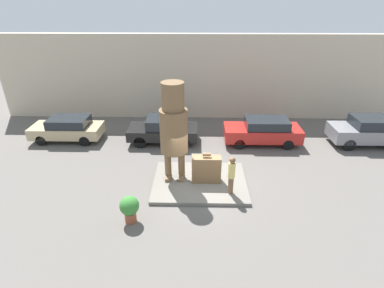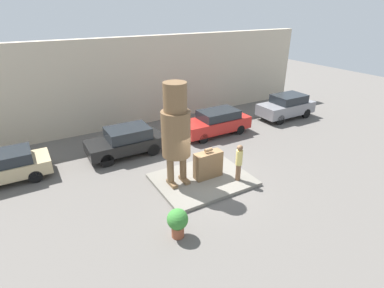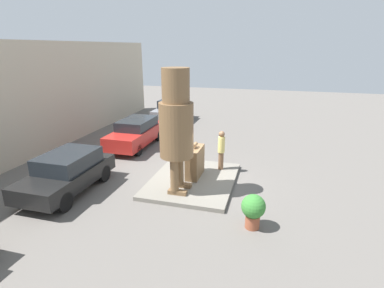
{
  "view_description": "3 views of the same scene",
  "coord_description": "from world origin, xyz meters",
  "px_view_note": "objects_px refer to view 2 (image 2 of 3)",
  "views": [
    {
      "loc": [
        -0.12,
        -11.91,
        8.02
      ],
      "look_at": [
        -0.37,
        0.19,
        2.0
      ],
      "focal_mm": 28.0,
      "sensor_mm": 36.0,
      "label": 1
    },
    {
      "loc": [
        -6.5,
        -10.22,
        7.58
      ],
      "look_at": [
        -0.47,
        0.18,
        1.98
      ],
      "focal_mm": 28.0,
      "sensor_mm": 36.0,
      "label": 2
    },
    {
      "loc": [
        -11.17,
        -3.09,
        5.48
      ],
      "look_at": [
        -0.55,
        -0.11,
        1.88
      ],
      "focal_mm": 28.0,
      "sensor_mm": 36.0,
      "label": 3
    }
  ],
  "objects_px": {
    "parked_car_black": "(126,141)",
    "planter_pot": "(178,221)",
    "parked_car_red": "(216,122)",
    "statue_figure": "(176,127)",
    "tourist": "(239,161)",
    "parked_car_grey": "(286,106)",
    "giant_suitcase": "(208,165)",
    "parked_car_tan": "(2,167)"
  },
  "relations": [
    {
      "from": "parked_car_black",
      "to": "planter_pot",
      "type": "xyz_separation_m",
      "value": [
        -0.59,
        -7.2,
        -0.17
      ]
    },
    {
      "from": "parked_car_red",
      "to": "statue_figure",
      "type": "bearing_deg",
      "value": 39.7
    },
    {
      "from": "statue_figure",
      "to": "planter_pot",
      "type": "xyz_separation_m",
      "value": [
        -1.54,
        -3.01,
        -2.21
      ]
    },
    {
      "from": "tourist",
      "to": "parked_car_red",
      "type": "xyz_separation_m",
      "value": [
        2.41,
        5.34,
        -0.32
      ]
    },
    {
      "from": "parked_car_black",
      "to": "parked_car_grey",
      "type": "xyz_separation_m",
      "value": [
        12.07,
        -0.1,
        0.07
      ]
    },
    {
      "from": "giant_suitcase",
      "to": "parked_car_black",
      "type": "height_order",
      "value": "giant_suitcase"
    },
    {
      "from": "parked_car_tan",
      "to": "parked_car_red",
      "type": "height_order",
      "value": "parked_car_red"
    },
    {
      "from": "planter_pot",
      "to": "parked_car_tan",
      "type": "bearing_deg",
      "value": 125.89
    },
    {
      "from": "giant_suitcase",
      "to": "parked_car_tan",
      "type": "bearing_deg",
      "value": 150.91
    },
    {
      "from": "parked_car_grey",
      "to": "planter_pot",
      "type": "height_order",
      "value": "parked_car_grey"
    },
    {
      "from": "giant_suitcase",
      "to": "parked_car_tan",
      "type": "xyz_separation_m",
      "value": [
        -8.34,
        4.64,
        -0.03
      ]
    },
    {
      "from": "tourist",
      "to": "parked_car_black",
      "type": "relative_size",
      "value": 0.43
    },
    {
      "from": "statue_figure",
      "to": "parked_car_red",
      "type": "xyz_separation_m",
      "value": [
        4.95,
        4.11,
        -2.05
      ]
    },
    {
      "from": "giant_suitcase",
      "to": "planter_pot",
      "type": "bearing_deg",
      "value": -138.27
    },
    {
      "from": "statue_figure",
      "to": "parked_car_black",
      "type": "distance_m",
      "value": 4.76
    },
    {
      "from": "statue_figure",
      "to": "parked_car_grey",
      "type": "relative_size",
      "value": 1.1
    },
    {
      "from": "tourist",
      "to": "parked_car_red",
      "type": "bearing_deg",
      "value": 65.76
    },
    {
      "from": "statue_figure",
      "to": "planter_pot",
      "type": "relative_size",
      "value": 4.08
    },
    {
      "from": "parked_car_red",
      "to": "parked_car_grey",
      "type": "distance_m",
      "value": 6.17
    },
    {
      "from": "tourist",
      "to": "parked_car_black",
      "type": "bearing_deg",
      "value": 122.73
    },
    {
      "from": "giant_suitcase",
      "to": "planter_pot",
      "type": "relative_size",
      "value": 1.31
    },
    {
      "from": "parked_car_tan",
      "to": "planter_pot",
      "type": "distance_m",
      "value": 9.06
    },
    {
      "from": "statue_figure",
      "to": "parked_car_black",
      "type": "height_order",
      "value": "statue_figure"
    },
    {
      "from": "statue_figure",
      "to": "giant_suitcase",
      "type": "relative_size",
      "value": 3.11
    },
    {
      "from": "parked_car_red",
      "to": "tourist",
      "type": "bearing_deg",
      "value": 65.76
    },
    {
      "from": "tourist",
      "to": "giant_suitcase",
      "type": "bearing_deg",
      "value": 138.48
    },
    {
      "from": "statue_figure",
      "to": "giant_suitcase",
      "type": "xyz_separation_m",
      "value": [
        1.49,
        -0.3,
        -2.07
      ]
    },
    {
      "from": "parked_car_grey",
      "to": "parked_car_black",
      "type": "bearing_deg",
      "value": -0.49
    },
    {
      "from": "parked_car_black",
      "to": "planter_pot",
      "type": "relative_size",
      "value": 3.63
    },
    {
      "from": "tourist",
      "to": "parked_car_black",
      "type": "height_order",
      "value": "tourist"
    },
    {
      "from": "parked_car_tan",
      "to": "parked_car_black",
      "type": "height_order",
      "value": "parked_car_black"
    },
    {
      "from": "parked_car_tan",
      "to": "parked_car_black",
      "type": "xyz_separation_m",
      "value": [
        5.9,
        -0.14,
        0.06
      ]
    },
    {
      "from": "tourist",
      "to": "parked_car_grey",
      "type": "bearing_deg",
      "value": 31.84
    },
    {
      "from": "statue_figure",
      "to": "parked_car_tan",
      "type": "xyz_separation_m",
      "value": [
        -6.85,
        4.33,
        -2.1
      ]
    },
    {
      "from": "statue_figure",
      "to": "tourist",
      "type": "relative_size",
      "value": 2.59
    },
    {
      "from": "giant_suitcase",
      "to": "planter_pot",
      "type": "xyz_separation_m",
      "value": [
        -3.03,
        -2.7,
        -0.14
      ]
    },
    {
      "from": "parked_car_tan",
      "to": "parked_car_grey",
      "type": "bearing_deg",
      "value": 179.22
    },
    {
      "from": "parked_car_tan",
      "to": "parked_car_red",
      "type": "relative_size",
      "value": 0.94
    },
    {
      "from": "giant_suitcase",
      "to": "parked_car_red",
      "type": "bearing_deg",
      "value": 51.91
    },
    {
      "from": "tourist",
      "to": "statue_figure",
      "type": "bearing_deg",
      "value": 154.06
    },
    {
      "from": "giant_suitcase",
      "to": "tourist",
      "type": "xyz_separation_m",
      "value": [
        1.05,
        -0.93,
        0.34
      ]
    },
    {
      "from": "statue_figure",
      "to": "giant_suitcase",
      "type": "height_order",
      "value": "statue_figure"
    }
  ]
}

